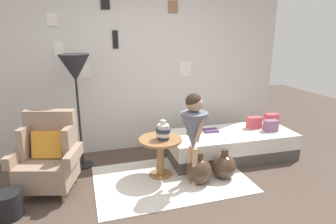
% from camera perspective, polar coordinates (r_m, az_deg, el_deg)
% --- Properties ---
extents(ground_plane, '(12.00, 12.00, 0.00)m').
position_cam_1_polar(ground_plane, '(3.33, 2.48, -18.89)').
color(ground_plane, '#4C3D33').
extents(gallery_wall, '(4.80, 0.12, 2.60)m').
position_cam_1_polar(gallery_wall, '(4.66, -5.47, 8.47)').
color(gallery_wall, silver).
rests_on(gallery_wall, ground).
extents(rug, '(1.97, 1.29, 0.01)m').
position_cam_1_polar(rug, '(3.91, 0.58, -13.06)').
color(rug, silver).
rests_on(rug, ground).
extents(armchair, '(0.86, 0.74, 0.97)m').
position_cam_1_polar(armchair, '(3.79, -22.48, -8.05)').
color(armchair, '#9E7042').
rests_on(armchair, ground).
extents(daybed, '(1.93, 0.87, 0.40)m').
position_cam_1_polar(daybed, '(4.57, 12.18, -6.31)').
color(daybed, '#4C4742').
rests_on(daybed, ground).
extents(pillow_head, '(0.21, 0.13, 0.20)m').
position_cam_1_polar(pillow_head, '(4.96, 19.69, -1.46)').
color(pillow_head, '#D64C56').
rests_on(pillow_head, daybed).
extents(pillow_mid, '(0.22, 0.15, 0.17)m').
position_cam_1_polar(pillow_mid, '(4.71, 19.61, -2.54)').
color(pillow_mid, gray).
rests_on(pillow_mid, daybed).
extents(pillow_back, '(0.23, 0.14, 0.18)m').
position_cam_1_polar(pillow_back, '(4.76, 16.62, -2.00)').
color(pillow_back, '#D64C56').
rests_on(pillow_back, daybed).
extents(side_table, '(0.57, 0.57, 0.53)m').
position_cam_1_polar(side_table, '(3.85, -1.52, -7.32)').
color(side_table, '#9E7042').
rests_on(side_table, ground).
extents(vase_striped, '(0.19, 0.19, 0.26)m').
position_cam_1_polar(vase_striped, '(3.74, -0.95, -3.87)').
color(vase_striped, '#2D384C').
rests_on(vase_striped, side_table).
extents(floor_lamp, '(0.41, 0.41, 1.60)m').
position_cam_1_polar(floor_lamp, '(4.05, -17.85, 7.61)').
color(floor_lamp, black).
rests_on(floor_lamp, ground).
extents(person_child, '(0.34, 0.34, 1.19)m').
position_cam_1_polar(person_child, '(3.52, 5.09, -3.00)').
color(person_child, tan).
rests_on(person_child, ground).
extents(book_on_daybed, '(0.24, 0.18, 0.03)m').
position_cam_1_polar(book_on_daybed, '(4.48, 8.43, -3.61)').
color(book_on_daybed, '#5F3F74').
rests_on(book_on_daybed, daybed).
extents(demijohn_near, '(0.33, 0.33, 0.42)m').
position_cam_1_polar(demijohn_near, '(3.78, 6.14, -11.39)').
color(demijohn_near, '#473323').
rests_on(demijohn_near, ground).
extents(demijohn_far, '(0.32, 0.32, 0.41)m').
position_cam_1_polar(demijohn_far, '(3.95, 10.99, -10.47)').
color(demijohn_far, '#473323').
rests_on(demijohn_far, ground).
extents(magazine_basket, '(0.28, 0.28, 0.28)m').
position_cam_1_polar(magazine_basket, '(3.58, -29.02, -15.75)').
color(magazine_basket, black).
rests_on(magazine_basket, ground).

